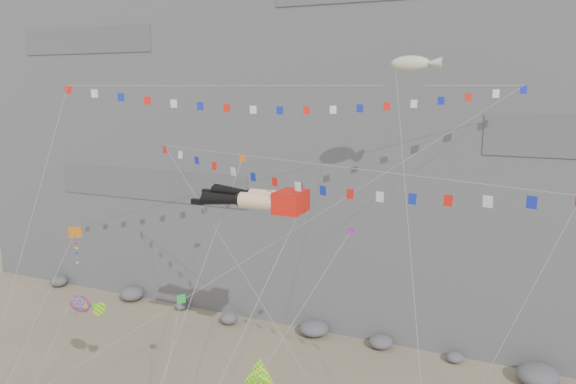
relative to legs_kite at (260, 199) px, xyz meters
name	(u,v)px	position (x,y,z in m)	size (l,w,h in m)	color
cliff	(369,52)	(-1.12, 27.30, 10.45)	(80.00, 28.00, 50.00)	slate
talus_boulders	(314,329)	(-1.12, 12.30, -13.95)	(60.00, 3.00, 1.20)	slate
legs_kite	(260,199)	(0.00, 0.00, 0.00)	(7.53, 13.36, 19.03)	red
flag_banner_upper	(293,86)	(0.09, 4.81, 6.98)	(30.14, 20.61, 30.33)	red
flag_banner_lower	(310,164)	(3.80, -1.05, 2.58)	(27.32, 10.43, 19.75)	red
harlequin_kite	(75,233)	(-14.00, -1.68, -3.30)	(2.14, 8.38, 13.48)	red
fish_windsock	(80,304)	(-11.00, -4.61, -7.07)	(4.74, 4.23, 8.56)	#FF450D
delta_kite	(259,377)	(2.88, -5.99, -8.46)	(2.78, 7.30, 9.31)	#FFEB0D
blimp_windsock	(411,65)	(7.71, 6.50, 8.35)	(7.05, 14.99, 27.38)	beige
small_kite_a	(240,166)	(-3.26, 3.26, 1.48)	(1.09, 15.68, 22.35)	orange
small_kite_b	(347,237)	(5.18, 1.74, -2.30)	(6.01, 11.93, 17.76)	purple
small_kite_c	(181,301)	(-3.79, -3.51, -6.09)	(2.80, 8.09, 11.46)	green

